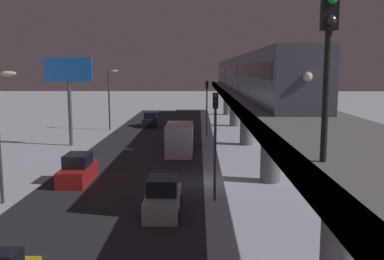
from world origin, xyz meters
The scene contains 14 objects.
ground_plane centered at (0.00, 0.00, 0.00)m, with size 240.00×240.00×0.00m, color silver.
avenue_asphalt centered at (4.85, 0.00, 0.00)m, with size 11.00×101.08×0.01m, color #28282D.
elevated_railway centered at (-5.17, 0.00, 4.77)m, with size 5.00×101.08×5.53m.
subway_train centered at (-5.27, -18.61, 7.31)m, with size 2.94×55.47×3.40m.
rail_signal centered at (-3.29, 18.50, 8.26)m, with size 0.36×0.41×4.00m.
sedan_silver centered at (1.65, 6.51, 0.78)m, with size 1.91×4.14×1.97m.
sedan_black centered at (6.25, -28.35, 0.80)m, with size 1.80×4.67×1.97m.
sedan_red centered at (8.05, 0.28, 0.80)m, with size 1.80×4.52×1.97m.
box_truck centered at (1.45, -10.43, 1.35)m, with size 2.40×7.40×2.80m.
traffic_light_near centered at (-1.25, 4.33, 4.20)m, with size 0.32×0.44×6.40m.
traffic_light_mid centered at (-1.25, -20.28, 4.20)m, with size 0.32×0.44×6.40m.
commercial_billboard centered at (12.75, -13.71, 6.83)m, with size 4.80×0.36×8.90m.
street_lamp_near centered at (10.92, 5.00, 4.81)m, with size 1.35×0.44×7.65m.
street_lamp_far centered at (10.92, -25.00, 4.81)m, with size 1.35×0.44×7.65m.
Camera 1 is at (-0.27, 28.49, 7.75)m, focal length 39.34 mm.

